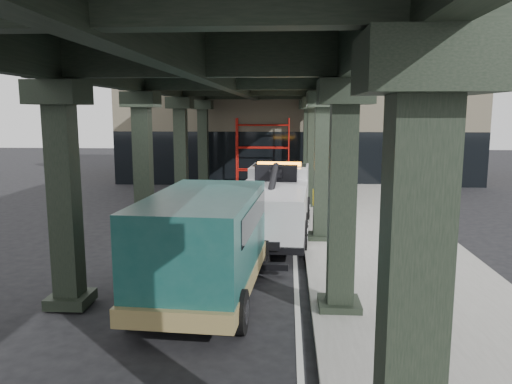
% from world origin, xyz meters
% --- Properties ---
extents(ground, '(90.00, 90.00, 0.00)m').
position_xyz_m(ground, '(0.00, 0.00, 0.00)').
color(ground, black).
rests_on(ground, ground).
extents(sidewalk, '(5.00, 40.00, 0.15)m').
position_xyz_m(sidewalk, '(4.50, 2.00, 0.07)').
color(sidewalk, gray).
rests_on(sidewalk, ground).
extents(lane_stripe, '(0.12, 38.00, 0.01)m').
position_xyz_m(lane_stripe, '(1.70, 2.00, 0.01)').
color(lane_stripe, silver).
rests_on(lane_stripe, ground).
extents(viaduct, '(7.40, 32.00, 6.40)m').
position_xyz_m(viaduct, '(-0.40, 2.00, 5.46)').
color(viaduct, black).
rests_on(viaduct, ground).
extents(building, '(22.00, 10.00, 8.00)m').
position_xyz_m(building, '(2.00, 20.00, 4.00)').
color(building, '#C6B793').
rests_on(building, ground).
extents(scaffolding, '(3.08, 0.88, 4.00)m').
position_xyz_m(scaffolding, '(0.00, 14.64, 2.11)').
color(scaffolding, red).
rests_on(scaffolding, ground).
extents(tow_truck, '(2.69, 7.98, 2.58)m').
position_xyz_m(tow_truck, '(1.03, 2.98, 1.26)').
color(tow_truck, black).
rests_on(tow_truck, ground).
extents(towed_van, '(2.82, 6.33, 2.51)m').
position_xyz_m(towed_van, '(-0.43, -3.10, 1.35)').
color(towed_van, '#12423E').
rests_on(towed_van, ground).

